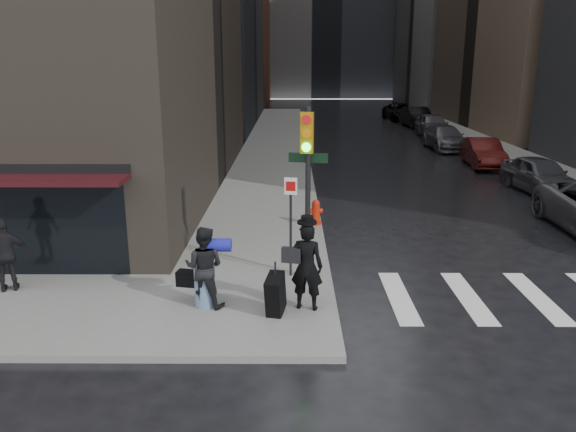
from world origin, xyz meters
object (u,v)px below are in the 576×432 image
man_jeans (204,267)px  parked_car_1 (540,175)px  man_greycoat (6,255)px  parked_car_3 (445,138)px  man_overcoat (300,271)px  parked_car_6 (401,112)px  parked_car_4 (433,125)px  parked_car_2 (483,153)px  parked_car_5 (417,117)px  fire_hydrant (316,213)px  traffic_light (306,171)px

man_jeans → parked_car_1: (12.13, 11.60, -0.31)m
man_greycoat → parked_car_3: size_ratio=0.35×
man_overcoat → parked_car_3: bearing=-99.1°
man_overcoat → parked_car_6: size_ratio=0.39×
parked_car_1 → parked_car_4: parked_car_4 is taller
parked_car_2 → parked_car_4: 11.85m
man_jeans → parked_car_5: 37.34m
parked_car_3 → parked_car_4: parked_car_4 is taller
man_overcoat → parked_car_6: man_overcoat is taller
parked_car_4 → parked_car_2: bearing=-89.5°
parked_car_4 → fire_hydrant: bearing=-110.3°
parked_car_2 → parked_car_5: parked_car_5 is taller
parked_car_2 → parked_car_4: parked_car_4 is taller
parked_car_4 → man_greycoat: bearing=-118.5°
parked_car_1 → parked_car_6: bearing=84.6°
fire_hydrant → parked_car_2: (9.09, 11.22, 0.20)m
man_greycoat → parked_car_2: size_ratio=0.40×
man_overcoat → parked_car_2: man_overcoat is taller
man_greycoat → parked_car_6: man_greycoat is taller
man_jeans → man_greycoat: (-4.64, 0.82, -0.02)m
parked_car_5 → parked_car_3: bearing=-98.7°
man_jeans → parked_car_1: size_ratio=0.41×
parked_car_3 → man_overcoat: bearing=-114.0°
man_jeans → man_greycoat: man_jeans is taller
man_greycoat → parked_car_2: 23.41m
man_jeans → fire_hydrant: bearing=-102.3°
man_overcoat → man_jeans: size_ratio=1.18×
man_jeans → traffic_light: traffic_light is taller
parked_car_6 → traffic_light: bearing=-107.7°
parked_car_4 → parked_car_6: size_ratio=0.90×
man_overcoat → parked_car_2: size_ratio=0.48×
man_greycoat → parked_car_3: (15.99, 22.63, -0.31)m
parked_car_4 → man_jeans: bearing=-110.5°
fire_hydrant → parked_car_2: bearing=51.0°
parked_car_5 → parked_car_6: (-0.20, 5.92, -0.06)m
parked_car_1 → parked_car_4: 17.77m
parked_car_1 → parked_car_4: size_ratio=0.89×
man_overcoat → parked_car_3: man_overcoat is taller
parked_car_6 → man_overcoat: bearing=-107.4°
man_overcoat → parked_car_5: size_ratio=0.42×
man_jeans → parked_car_5: size_ratio=0.36×
man_overcoat → parked_car_5: man_overcoat is taller
parked_car_3 → parked_car_5: (0.83, 11.85, 0.10)m
man_overcoat → man_jeans: 2.06m
man_greycoat → traffic_light: size_ratio=0.42×
parked_car_3 → parked_car_6: bearing=85.4°
man_greycoat → parked_car_5: man_greycoat is taller
man_greycoat → parked_car_5: 38.36m
man_jeans → parked_car_2: (11.75, 17.53, -0.33)m
parked_car_5 → man_jeans: bearing=-113.8°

